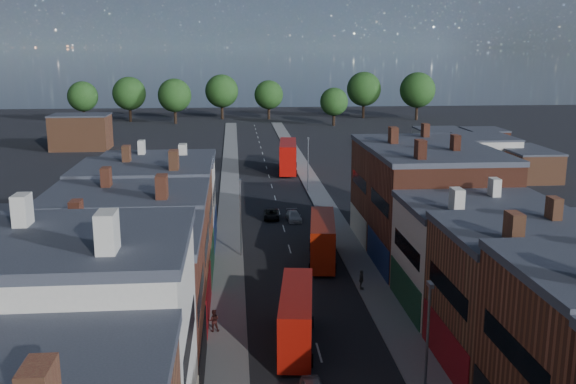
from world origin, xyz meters
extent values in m
cube|color=gray|center=(-6.50, 50.00, 0.06)|extent=(3.00, 200.00, 0.12)
cube|color=gray|center=(6.50, 50.00, 0.06)|extent=(3.00, 200.00, 0.12)
cube|color=brown|center=(-14.00, 0.00, 6.17)|extent=(12.00, 80.00, 12.33)
cube|color=brown|center=(14.00, 0.00, 6.17)|extent=(12.00, 80.00, 12.33)
cylinder|color=slate|center=(5.20, 0.00, 4.00)|extent=(0.16, 0.16, 8.00)
cube|color=slate|center=(5.20, 0.00, 8.00)|extent=(0.25, 0.70, 0.25)
cylinder|color=slate|center=(-5.20, 30.00, 4.00)|extent=(0.16, 0.16, 8.00)
cube|color=slate|center=(-5.20, 30.00, 8.00)|extent=(0.25, 0.70, 0.25)
cylinder|color=slate|center=(5.20, 60.00, 4.00)|extent=(0.16, 0.16, 8.00)
cube|color=slate|center=(5.20, 60.00, 8.00)|extent=(0.25, 0.70, 0.25)
cube|color=#BA140A|center=(-1.50, 9.23, 2.26)|extent=(3.43, 9.96, 3.90)
cube|color=black|center=(-1.50, 9.23, 1.51)|extent=(3.39, 9.19, 0.80)
cube|color=black|center=(-1.50, 9.23, 3.19)|extent=(3.39, 9.19, 0.80)
cylinder|color=black|center=(-2.99, 6.28, 0.44)|extent=(0.38, 0.91, 0.89)
cylinder|color=black|center=(-0.79, 6.00, 0.44)|extent=(0.38, 0.91, 0.89)
cylinder|color=black|center=(-2.21, 12.47, 0.44)|extent=(0.38, 0.91, 0.89)
cylinder|color=black|center=(-0.01, 12.19, 0.44)|extent=(0.38, 0.91, 0.89)
cube|color=#B4200A|center=(2.92, 27.61, 2.39)|extent=(3.65, 10.54, 4.13)
cube|color=black|center=(2.92, 27.61, 1.59)|extent=(3.61, 9.72, 0.84)
cube|color=black|center=(2.92, 27.61, 3.38)|extent=(3.61, 9.72, 0.84)
cylinder|color=black|center=(1.33, 24.49, 0.47)|extent=(0.40, 0.97, 0.94)
cylinder|color=black|center=(3.66, 24.18, 0.47)|extent=(0.40, 0.97, 0.94)
cylinder|color=black|center=(2.18, 31.04, 0.47)|extent=(0.40, 0.97, 0.94)
cylinder|color=black|center=(4.51, 30.73, 0.47)|extent=(0.40, 0.97, 0.94)
cube|color=#AC0C07|center=(3.50, 75.36, 2.83)|extent=(3.84, 12.39, 4.88)
cube|color=black|center=(3.50, 75.36, 1.88)|extent=(3.81, 11.43, 1.00)
cube|color=black|center=(3.50, 75.36, 3.99)|extent=(3.81, 11.43, 1.00)
cylinder|color=black|center=(1.77, 71.60, 0.55)|extent=(0.43, 1.13, 1.11)
cylinder|color=black|center=(4.54, 71.35, 0.55)|extent=(0.43, 1.13, 1.11)
cylinder|color=black|center=(2.46, 79.37, 0.55)|extent=(0.43, 1.13, 1.11)
cylinder|color=black|center=(5.23, 79.13, 0.55)|extent=(0.43, 1.13, 1.11)
imported|color=black|center=(-1.20, 44.61, 0.58)|extent=(2.14, 4.27, 1.16)
imported|color=#BBBBBB|center=(1.53, 43.54, 0.58)|extent=(1.84, 4.09, 1.16)
imported|color=#3B1917|center=(-7.51, 11.96, 0.98)|extent=(0.85, 0.49, 1.72)
imported|color=#5A564D|center=(5.30, 19.54, 1.00)|extent=(0.75, 1.13, 1.77)
camera|label=1|loc=(-5.71, -33.39, 21.09)|focal=40.00mm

